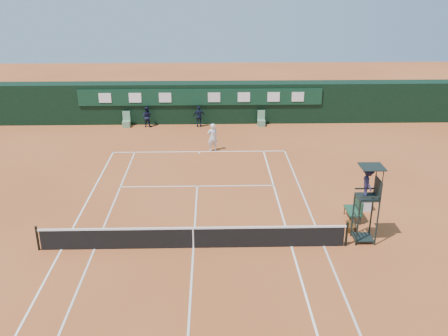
# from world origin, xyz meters

# --- Properties ---
(ground) EXTENTS (90.00, 90.00, 0.00)m
(ground) POSITION_xyz_m (0.00, 0.00, 0.00)
(ground) COLOR #B65A2B
(ground) RESTS_ON ground
(court_lines) EXTENTS (11.05, 23.85, 0.01)m
(court_lines) POSITION_xyz_m (0.00, 0.00, 0.01)
(court_lines) COLOR white
(court_lines) RESTS_ON ground
(tennis_net) EXTENTS (12.90, 0.10, 1.10)m
(tennis_net) POSITION_xyz_m (0.00, 0.00, 0.51)
(tennis_net) COLOR black
(tennis_net) RESTS_ON ground
(back_wall) EXTENTS (40.00, 1.65, 3.00)m
(back_wall) POSITION_xyz_m (0.00, 18.74, 1.51)
(back_wall) COLOR black
(back_wall) RESTS_ON ground
(linesman_chair_left) EXTENTS (0.55, 0.50, 1.15)m
(linesman_chair_left) POSITION_xyz_m (-5.50, 17.48, 0.32)
(linesman_chair_left) COLOR #5F9269
(linesman_chair_left) RESTS_ON ground
(linesman_chair_right) EXTENTS (0.55, 0.50, 1.15)m
(linesman_chair_right) POSITION_xyz_m (4.50, 17.48, 0.32)
(linesman_chair_right) COLOR #588665
(linesman_chair_right) RESTS_ON ground
(umpire_chair) EXTENTS (0.96, 0.95, 3.42)m
(umpire_chair) POSITION_xyz_m (7.23, 0.44, 2.46)
(umpire_chair) COLOR black
(umpire_chair) RESTS_ON ground
(player_bench) EXTENTS (0.56, 1.20, 1.10)m
(player_bench) POSITION_xyz_m (7.41, 2.37, 0.60)
(player_bench) COLOR #1A422C
(player_bench) RESTS_ON ground
(tennis_bag) EXTENTS (0.41, 0.79, 0.29)m
(tennis_bag) POSITION_xyz_m (6.99, 1.40, 0.14)
(tennis_bag) COLOR black
(tennis_bag) RESTS_ON ground
(cooler) EXTENTS (0.57, 0.57, 0.65)m
(cooler) POSITION_xyz_m (8.19, 3.41, 0.33)
(cooler) COLOR silver
(cooler) RESTS_ON ground
(tennis_ball) EXTENTS (0.07, 0.07, 0.07)m
(tennis_ball) POSITION_xyz_m (3.44, 10.93, 0.04)
(tennis_ball) COLOR #C8D130
(tennis_ball) RESTS_ON ground
(player) EXTENTS (0.76, 0.61, 1.81)m
(player) POSITION_xyz_m (0.85, 12.06, 0.91)
(player) COLOR white
(player) RESTS_ON ground
(ball_kid_left) EXTENTS (0.86, 0.74, 1.53)m
(ball_kid_left) POSITION_xyz_m (-3.97, 17.50, 0.76)
(ball_kid_left) COLOR black
(ball_kid_left) RESTS_ON ground
(ball_kid_right) EXTENTS (0.95, 0.44, 1.59)m
(ball_kid_right) POSITION_xyz_m (-0.11, 17.37, 0.79)
(ball_kid_right) COLOR black
(ball_kid_right) RESTS_ON ground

